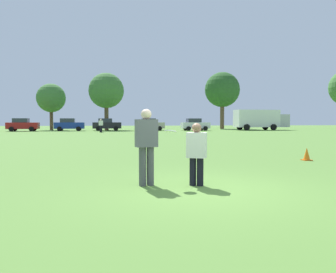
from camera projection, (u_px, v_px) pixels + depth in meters
ground_plane at (203, 190)px, 7.24m from camera, size 191.92×191.92×0.00m
player_thrower at (146, 142)px, 7.73m from camera, size 0.52×0.36×1.74m
player_defender at (197, 151)px, 7.72m from camera, size 0.50×0.41×1.42m
frisbee at (170, 131)px, 7.79m from camera, size 0.28×0.27×0.09m
traffic_cone at (307, 154)px, 12.70m from camera, size 0.32×0.32×0.48m
parked_car_mid_left at (22, 125)px, 47.86m from camera, size 4.25×2.31×1.82m
parked_car_center at (69, 125)px, 49.46m from camera, size 4.25×2.31×1.82m
parked_car_mid_right at (107, 124)px, 51.14m from camera, size 4.25×2.31×1.82m
parked_car_near_right at (150, 124)px, 51.29m from camera, size 4.25×2.31×1.82m
parked_car_far_right at (195, 124)px, 51.52m from camera, size 4.25×2.31×1.82m
box_truck at (260, 119)px, 53.72m from camera, size 8.56×3.16×3.18m
bystander_sideline_watcher at (101, 125)px, 43.29m from camera, size 0.55×0.47×1.73m
tree_center_elm at (51, 98)px, 53.47m from camera, size 4.48×4.48×7.28m
tree_east_birch at (106, 91)px, 53.89m from camera, size 5.54×5.54×9.01m
tree_east_oak at (222, 90)px, 62.10m from camera, size 6.34×6.34×10.30m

